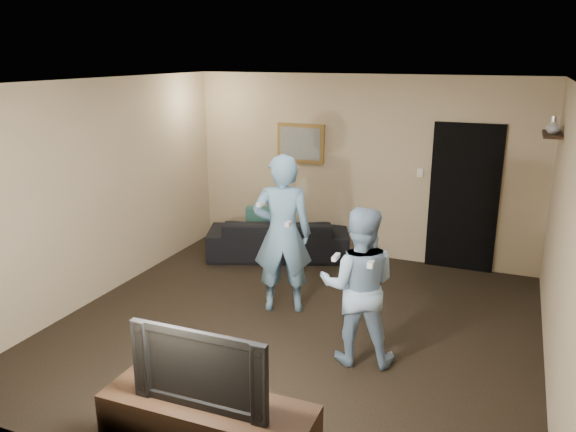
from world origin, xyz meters
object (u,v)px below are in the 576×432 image
at_px(sofa, 278,237).
at_px(wii_player_right, 358,286).
at_px(television, 206,364).
at_px(wii_player_left, 282,234).

distance_m(sofa, wii_player_right, 3.02).
height_order(sofa, television, television).
distance_m(television, wii_player_right, 1.90).
xyz_separation_m(sofa, wii_player_right, (1.83, -2.36, 0.48)).
bearing_deg(wii_player_left, wii_player_right, -35.09).
bearing_deg(television, wii_player_left, 100.62).
height_order(wii_player_left, wii_player_right, wii_player_left).
relative_size(sofa, wii_player_right, 1.31).
bearing_deg(television, sofa, 106.01).
relative_size(television, wii_player_left, 0.56).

